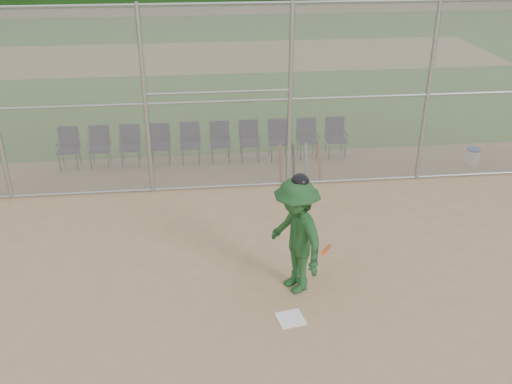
{
  "coord_description": "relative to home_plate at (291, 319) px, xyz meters",
  "views": [
    {
      "loc": [
        -1.0,
        -6.44,
        5.52
      ],
      "look_at": [
        0.0,
        2.5,
        1.1
      ],
      "focal_mm": 40.0,
      "sensor_mm": 36.0,
      "label": 1
    }
  ],
  "objects": [
    {
      "name": "ground",
      "position": [
        -0.28,
        -0.33,
        -0.01
      ],
      "size": [
        100.0,
        100.0,
        0.0
      ],
      "primitive_type": "plane",
      "color": "tan",
      "rests_on": "ground"
    },
    {
      "name": "grass_strip",
      "position": [
        -0.28,
        17.67,
        -0.0
      ],
      "size": [
        100.0,
        100.0,
        0.0
      ],
      "primitive_type": "plane",
      "color": "#285E1C",
      "rests_on": "ground"
    },
    {
      "name": "dirt_patch_far",
      "position": [
        -0.28,
        17.67,
        -0.0
      ],
      "size": [
        24.0,
        24.0,
        0.0
      ],
      "primitive_type": "plane",
      "color": "tan",
      "rests_on": "ground"
    },
    {
      "name": "backstop_fence",
      "position": [
        -0.28,
        4.67,
        2.06
      ],
      "size": [
        16.09,
        0.09,
        4.0
      ],
      "color": "gray",
      "rests_on": "ground"
    },
    {
      "name": "home_plate",
      "position": [
        0.0,
        0.0,
        0.0
      ],
      "size": [
        0.45,
        0.45,
        0.02
      ],
      "primitive_type": "cube",
      "rotation": [
        0.0,
        0.0,
        0.18
      ],
      "color": "white",
      "rests_on": "ground"
    },
    {
      "name": "batter_at_plate",
      "position": [
        0.19,
        0.79,
        0.97
      ],
      "size": [
        1.15,
        1.51,
        2.03
      ],
      "color": "#1D4821",
      "rests_on": "ground"
    },
    {
      "name": "water_cooler",
      "position": [
        5.38,
        5.37,
        0.19
      ],
      "size": [
        0.31,
        0.31,
        0.4
      ],
      "color": "white",
      "rests_on": "ground"
    },
    {
      "name": "spare_bats",
      "position": [
        1.04,
        5.01,
        0.4
      ],
      "size": [
        0.96,
        0.39,
        0.83
      ],
      "color": "#D84C14",
      "rests_on": "ground"
    },
    {
      "name": "chair_0",
      "position": [
        -4.32,
        6.23,
        0.47
      ],
      "size": [
        0.54,
        0.52,
        0.96
      ],
      "primitive_type": null,
      "color": "#0F0E34",
      "rests_on": "ground"
    },
    {
      "name": "chair_1",
      "position": [
        -3.59,
        6.23,
        0.47
      ],
      "size": [
        0.54,
        0.52,
        0.96
      ],
      "primitive_type": null,
      "color": "#0F0E34",
      "rests_on": "ground"
    },
    {
      "name": "chair_2",
      "position": [
        -2.87,
        6.23,
        0.47
      ],
      "size": [
        0.54,
        0.52,
        0.96
      ],
      "primitive_type": null,
      "color": "#0F0E34",
      "rests_on": "ground"
    },
    {
      "name": "chair_3",
      "position": [
        -2.15,
        6.23,
        0.47
      ],
      "size": [
        0.54,
        0.52,
        0.96
      ],
      "primitive_type": null,
      "color": "#0F0E34",
      "rests_on": "ground"
    },
    {
      "name": "chair_4",
      "position": [
        -1.43,
        6.23,
        0.47
      ],
      "size": [
        0.54,
        0.52,
        0.96
      ],
      "primitive_type": null,
      "color": "#0F0E34",
      "rests_on": "ground"
    },
    {
      "name": "chair_5",
      "position": [
        -0.71,
        6.23,
        0.47
      ],
      "size": [
        0.54,
        0.52,
        0.96
      ],
      "primitive_type": null,
      "color": "#0F0E34",
      "rests_on": "ground"
    },
    {
      "name": "chair_6",
      "position": [
        0.01,
        6.23,
        0.47
      ],
      "size": [
        0.54,
        0.52,
        0.96
      ],
      "primitive_type": null,
      "color": "#0F0E34",
      "rests_on": "ground"
    },
    {
      "name": "chair_7",
      "position": [
        0.73,
        6.23,
        0.47
      ],
      "size": [
        0.54,
        0.52,
        0.96
      ],
      "primitive_type": null,
      "color": "#0F0E34",
      "rests_on": "ground"
    },
    {
      "name": "chair_8",
      "position": [
        1.45,
        6.23,
        0.47
      ],
      "size": [
        0.54,
        0.52,
        0.96
      ],
      "primitive_type": null,
      "color": "#0F0E34",
      "rests_on": "ground"
    },
    {
      "name": "chair_9",
      "position": [
        2.17,
        6.23,
        0.47
      ],
      "size": [
        0.54,
        0.52,
        0.96
      ],
      "primitive_type": null,
      "color": "#0F0E34",
      "rests_on": "ground"
    }
  ]
}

